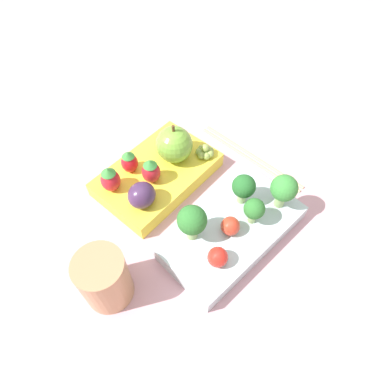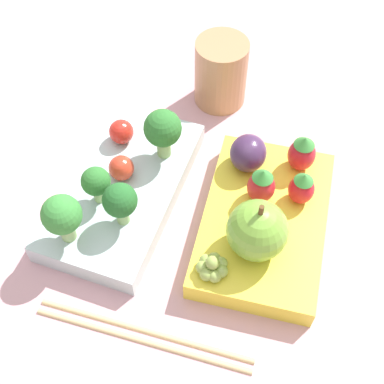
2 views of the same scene
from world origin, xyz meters
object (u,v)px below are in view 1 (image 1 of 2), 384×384
at_px(bento_box_savoury, 231,231).
at_px(apple, 174,144).
at_px(broccoli_floret_3, 284,189).
at_px(cherry_tomato_1, 230,226).
at_px(broccoli_floret_0, 244,187).
at_px(strawberry_0, 110,179).
at_px(chopsticks_pair, 251,156).
at_px(cherry_tomato_0, 218,257).
at_px(strawberry_1, 151,171).
at_px(broccoli_floret_2, 192,221).
at_px(broccoli_floret_1, 254,209).
at_px(grape_cluster, 205,152).
at_px(plum, 142,195).
at_px(bento_box_fruit, 158,174).
at_px(drinking_cup, 103,278).
at_px(strawberry_2, 129,162).

bearing_deg(bento_box_savoury, apple, -108.29).
bearing_deg(broccoli_floret_3, cherry_tomato_1, -19.86).
bearing_deg(broccoli_floret_0, strawberry_0, -57.51).
bearing_deg(chopsticks_pair, cherry_tomato_0, 20.79).
distance_m(apple, strawberry_1, 0.06).
distance_m(broccoli_floret_2, strawberry_1, 0.12).
bearing_deg(broccoli_floret_1, cherry_tomato_1, -23.11).
bearing_deg(grape_cluster, cherry_tomato_0, 42.77).
bearing_deg(plum, bento_box_fruit, -155.16).
height_order(bento_box_fruit, chopsticks_pair, bento_box_fruit).
relative_size(cherry_tomato_1, strawberry_1, 0.61).
xyz_separation_m(cherry_tomato_0, drinking_cup, (0.11, -0.09, 0.00)).
height_order(bento_box_fruit, cherry_tomato_0, cherry_tomato_0).
bearing_deg(apple, broccoli_floret_1, 82.22).
xyz_separation_m(cherry_tomato_1, grape_cluster, (-0.09, -0.12, -0.00)).
relative_size(broccoli_floret_2, grape_cluster, 2.00).
xyz_separation_m(bento_box_savoury, broccoli_floret_0, (-0.05, -0.02, 0.05)).
bearing_deg(strawberry_1, drinking_cup, 23.09).
xyz_separation_m(bento_box_savoury, strawberry_0, (0.06, -0.18, 0.04)).
bearing_deg(grape_cluster, broccoli_floret_0, 69.01).
xyz_separation_m(bento_box_fruit, apple, (-0.04, 0.01, 0.04)).
height_order(bento_box_fruit, cherry_tomato_1, cherry_tomato_1).
height_order(strawberry_0, drinking_cup, drinking_cup).
bearing_deg(broccoli_floret_3, apple, -81.47).
bearing_deg(broccoli_floret_0, chopsticks_pair, -155.65).
xyz_separation_m(bento_box_fruit, cherry_tomato_0, (0.07, 0.17, 0.03)).
height_order(broccoli_floret_1, cherry_tomato_1, broccoli_floret_1).
distance_m(broccoli_floret_0, broccoli_floret_1, 0.04).
height_order(strawberry_0, grape_cluster, strawberry_0).
xyz_separation_m(bento_box_fruit, broccoli_floret_2, (0.06, 0.12, 0.05)).
height_order(broccoli_floret_1, strawberry_2, broccoli_floret_1).
bearing_deg(strawberry_2, cherry_tomato_1, 92.62).
relative_size(strawberry_0, strawberry_2, 1.12).
relative_size(bento_box_savoury, broccoli_floret_3, 3.78).
relative_size(broccoli_floret_1, plum, 1.08).
relative_size(broccoli_floret_2, cherry_tomato_0, 2.26).
relative_size(broccoli_floret_1, strawberry_0, 1.01).
bearing_deg(bento_box_fruit, chopsticks_pair, 146.31).
xyz_separation_m(broccoli_floret_0, broccoli_floret_2, (0.09, -0.02, 0.01)).
relative_size(apple, grape_cluster, 2.24).
height_order(broccoli_floret_3, strawberry_2, broccoli_floret_3).
relative_size(broccoli_floret_3, cherry_tomato_1, 2.20).
xyz_separation_m(broccoli_floret_1, strawberry_1, (0.04, -0.16, -0.01)).
bearing_deg(broccoli_floret_2, broccoli_floret_1, 145.17).
relative_size(broccoli_floret_0, strawberry_1, 1.19).
height_order(strawberry_2, grape_cluster, strawberry_2).
relative_size(cherry_tomato_0, plum, 0.65).
bearing_deg(bento_box_fruit, broccoli_floret_3, 109.13).
relative_size(broccoli_floret_1, strawberry_2, 1.12).
bearing_deg(strawberry_1, broccoli_floret_0, 113.16).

